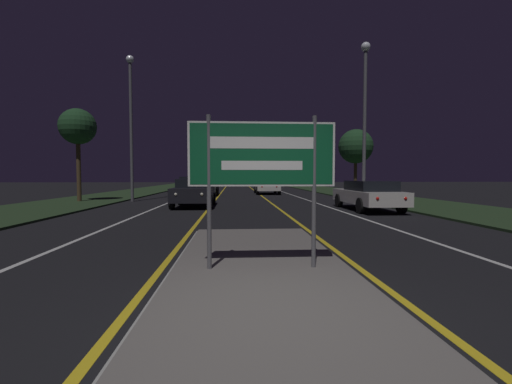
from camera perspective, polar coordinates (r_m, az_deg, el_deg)
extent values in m
plane|color=black|center=(3.86, 3.28, -20.89)|extent=(160.00, 160.00, 0.00)
cube|color=#999993|center=(5.52, 1.00, -13.25)|extent=(2.91, 7.96, 0.05)
cube|color=#66605B|center=(5.52, 1.01, -13.00)|extent=(2.79, 7.84, 0.10)
cube|color=#23381E|center=(25.24, -24.66, -0.95)|extent=(5.00, 100.00, 0.08)
cube|color=#23381E|center=(25.56, 19.26, -0.81)|extent=(5.00, 100.00, 0.08)
cube|color=gold|center=(28.58, -6.04, -0.39)|extent=(0.12, 70.00, 0.01)
cube|color=gold|center=(28.62, 0.56, -0.37)|extent=(0.12, 70.00, 0.01)
cube|color=silver|center=(28.80, -11.12, -0.40)|extent=(0.12, 70.00, 0.01)
cube|color=silver|center=(28.92, 5.61, -0.35)|extent=(0.12, 70.00, 0.01)
cube|color=silver|center=(29.34, -16.94, -0.41)|extent=(0.10, 70.00, 0.01)
cube|color=silver|center=(29.55, 11.36, -0.32)|extent=(0.10, 70.00, 0.01)
cylinder|color=#56565B|center=(5.31, -7.84, -0.07)|extent=(0.07, 0.07, 2.38)
cylinder|color=#56565B|center=(5.44, 9.66, -0.02)|extent=(0.07, 0.07, 2.38)
cube|color=#0F512D|center=(5.32, 1.02, 6.32)|extent=(2.28, 0.04, 0.99)
cube|color=white|center=(5.30, 1.04, 6.34)|extent=(2.28, 0.00, 0.99)
cube|color=#0F512D|center=(5.30, 1.04, 6.34)|extent=(2.21, 0.01, 0.93)
cube|color=white|center=(5.31, 1.05, 8.22)|extent=(1.59, 0.01, 0.18)
cube|color=white|center=(5.28, 1.04, 4.46)|extent=(1.25, 0.01, 0.14)
cylinder|color=#56565B|center=(21.98, -20.07, 9.34)|extent=(0.18, 0.18, 8.29)
sphere|color=white|center=(22.89, -20.26, 20.04)|extent=(0.46, 0.46, 0.46)
cylinder|color=#56565B|center=(19.02, 17.63, 10.10)|extent=(0.18, 0.18, 8.06)
sphere|color=white|center=(20.00, 17.81, 22.05)|extent=(0.48, 0.48, 0.48)
cube|color=silver|center=(16.22, 18.07, -0.73)|extent=(1.78, 4.76, 0.56)
cube|color=black|center=(15.93, 18.48, 0.99)|extent=(1.57, 2.48, 0.43)
sphere|color=red|center=(13.82, 19.57, -1.04)|extent=(0.14, 0.14, 0.14)
sphere|color=red|center=(14.29, 23.63, -0.99)|extent=(0.14, 0.14, 0.14)
cylinder|color=black|center=(17.34, 13.65, -1.38)|extent=(0.22, 0.65, 0.65)
cylinder|color=black|center=(17.92, 18.84, -1.32)|extent=(0.22, 0.65, 0.65)
cylinder|color=black|center=(14.56, 17.09, -2.20)|extent=(0.22, 0.65, 0.65)
cylinder|color=black|center=(15.24, 23.08, -2.08)|extent=(0.22, 0.65, 0.65)
cube|color=silver|center=(29.16, 1.80, 0.90)|extent=(1.87, 4.35, 0.56)
cube|color=black|center=(28.89, 1.85, 1.86)|extent=(1.65, 2.26, 0.43)
sphere|color=red|center=(26.96, 1.01, 0.90)|extent=(0.14, 0.14, 0.14)
sphere|color=red|center=(27.08, 3.46, 0.90)|extent=(0.14, 0.14, 0.14)
cylinder|color=black|center=(30.44, -0.11, 0.45)|extent=(0.22, 0.68, 0.68)
cylinder|color=black|center=(30.60, 3.23, 0.46)|extent=(0.22, 0.68, 0.68)
cylinder|color=black|center=(27.75, 0.23, 0.23)|extent=(0.22, 0.68, 0.68)
cylinder|color=black|center=(27.93, 3.89, 0.24)|extent=(0.22, 0.68, 0.68)
cube|color=black|center=(17.33, -10.27, -0.30)|extent=(1.84, 4.02, 0.65)
cube|color=black|center=(17.55, -10.19, 1.49)|extent=(1.62, 2.09, 0.42)
sphere|color=white|center=(15.44, -13.23, -0.39)|extent=(0.14, 0.14, 0.14)
sphere|color=white|center=(15.29, -9.02, -0.38)|extent=(0.14, 0.14, 0.14)
cylinder|color=black|center=(16.25, -13.85, -1.68)|extent=(0.22, 0.64, 0.64)
cylinder|color=black|center=(16.03, -7.65, -1.69)|extent=(0.22, 0.64, 0.64)
cylinder|color=black|center=(18.70, -12.49, -1.10)|extent=(0.22, 0.64, 0.64)
cylinder|color=black|center=(18.51, -7.11, -1.10)|extent=(0.22, 0.64, 0.64)
cube|color=#4C514C|center=(27.36, -8.50, 0.85)|extent=(1.89, 4.47, 0.64)
cube|color=black|center=(27.61, -8.46, 2.03)|extent=(1.66, 2.33, 0.48)
sphere|color=white|center=(25.21, -10.26, 0.86)|extent=(0.14, 0.14, 0.14)
sphere|color=white|center=(25.10, -7.60, 0.87)|extent=(0.14, 0.14, 0.14)
cylinder|color=black|center=(26.09, -10.74, 0.04)|extent=(0.22, 0.69, 0.69)
cylinder|color=black|center=(25.92, -6.76, 0.05)|extent=(0.22, 0.69, 0.69)
cylinder|color=black|center=(28.84, -10.05, 0.30)|extent=(0.22, 0.69, 0.69)
cylinder|color=black|center=(28.69, -6.46, 0.31)|extent=(0.22, 0.69, 0.69)
cube|color=black|center=(39.71, -11.31, 1.38)|extent=(1.88, 4.04, 0.69)
cube|color=black|center=(39.95, -11.27, 2.20)|extent=(1.65, 2.10, 0.44)
sphere|color=white|center=(37.82, -12.59, 1.43)|extent=(0.14, 0.14, 0.14)
sphere|color=white|center=(37.66, -10.84, 1.44)|extent=(0.14, 0.14, 0.14)
cylinder|color=black|center=(38.62, -12.87, 0.81)|extent=(0.22, 0.61, 0.61)
cylinder|color=black|center=(38.37, -10.22, 0.83)|extent=(0.22, 0.61, 0.61)
cylinder|color=black|center=(41.09, -12.31, 0.93)|extent=(0.22, 0.61, 0.61)
cylinder|color=black|center=(40.86, -9.82, 0.94)|extent=(0.22, 0.61, 0.61)
cylinder|color=#4C3823|center=(22.29, -27.45, 3.58)|extent=(0.24, 0.24, 3.84)
sphere|color=#1E4223|center=(22.46, -27.59, 9.66)|extent=(2.04, 2.04, 2.04)
cylinder|color=#4C3823|center=(27.53, 16.23, 2.83)|extent=(0.24, 0.24, 3.14)
sphere|color=#1E4223|center=(27.62, 16.29, 7.31)|extent=(2.63, 2.63, 2.63)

